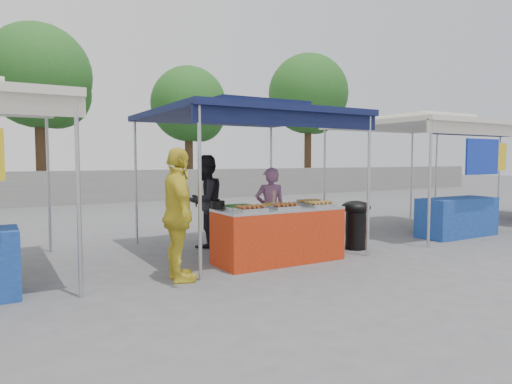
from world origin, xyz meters
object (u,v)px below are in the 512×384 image
vendor_woman (270,210)px  helper_man (205,201)px  vendor_table (279,235)px  cooking_pot (218,205)px  customer_person (178,215)px  wok_burner (356,220)px

vendor_woman → helper_man: helper_man is taller
vendor_table → vendor_woman: vendor_woman is taller
helper_man → vendor_woman: bearing=102.9°
vendor_woman → helper_man: size_ratio=0.87×
cooking_pot → vendor_woman: bearing=19.6°
helper_man → customer_person: bearing=28.8°
wok_burner → helper_man: (-2.23, 1.55, 0.32)m
cooking_pot → wok_burner: size_ratio=0.24×
helper_man → wok_burner: bearing=116.5°
helper_man → customer_person: 2.35m
vendor_table → cooking_pot: size_ratio=9.72×
vendor_table → cooking_pot: (-0.89, 0.33, 0.49)m
vendor_woman → cooking_pot: bearing=38.3°
customer_person → helper_man: bearing=-24.2°
cooking_pot → customer_person: 1.08m
vendor_table → helper_man: bearing=106.5°
cooking_pot → helper_man: bearing=74.0°
wok_burner → vendor_woman: vendor_woman is taller
wok_burner → customer_person: bearing=-148.7°
vendor_table → wok_burner: size_ratio=2.29×
cooking_pot → customer_person: customer_person is taller
helper_man → customer_person: (-1.26, -1.98, 0.04)m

